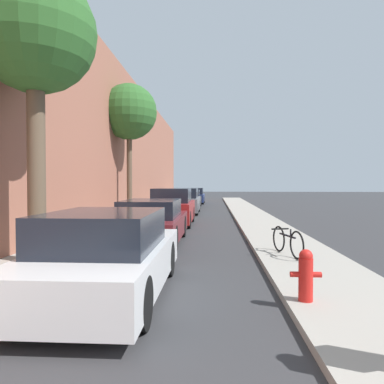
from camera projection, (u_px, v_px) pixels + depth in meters
name	position (u px, v px, depth m)	size (l,w,h in m)	color
ground_plane	(195.00, 224.00, 15.91)	(120.00, 120.00, 0.00)	#333335
sidewalk_left	(131.00, 222.00, 16.09)	(2.00, 52.00, 0.12)	#9E998E
sidewalk_right	(260.00, 223.00, 15.73)	(2.00, 52.00, 0.12)	#9E998E
building_facade_left	(101.00, 136.00, 16.08)	(0.70, 52.00, 7.93)	#9E604C
parked_car_white	(107.00, 256.00, 5.63)	(1.81, 4.15, 1.37)	black
parked_car_maroon	(152.00, 222.00, 10.58)	(1.77, 4.45, 1.32)	black
parked_car_red	(172.00, 208.00, 15.38)	(1.75, 3.95, 1.59)	black
parked_car_grey	(184.00, 201.00, 21.26)	(1.78, 4.51, 1.52)	black
parked_car_black	(189.00, 199.00, 26.66)	(1.79, 3.93, 1.31)	black
parked_car_navy	(194.00, 196.00, 31.68)	(1.77, 4.39, 1.39)	black
street_tree_near	(35.00, 36.00, 7.52)	(2.58, 2.58, 6.20)	brown
street_tree_far	(129.00, 113.00, 17.17)	(2.69, 2.69, 6.50)	brown
fire_hydrant	(306.00, 274.00, 5.08)	(0.44, 0.20, 0.74)	red
bicycle	(287.00, 241.00, 8.33)	(0.54, 1.51, 0.63)	black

